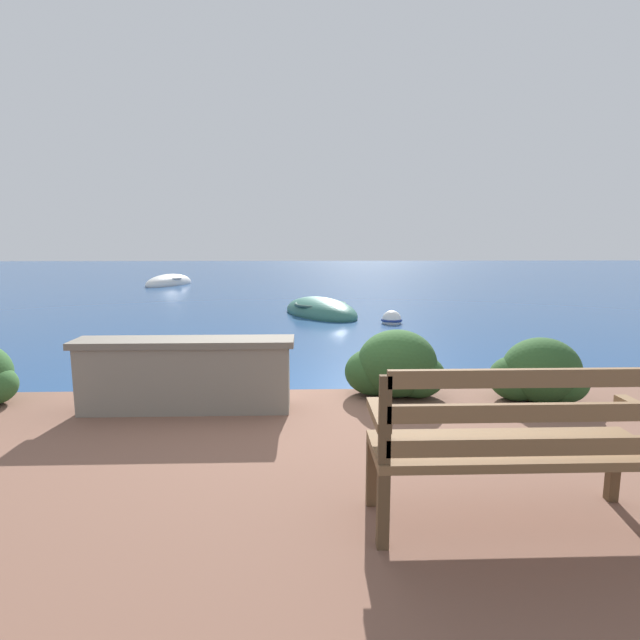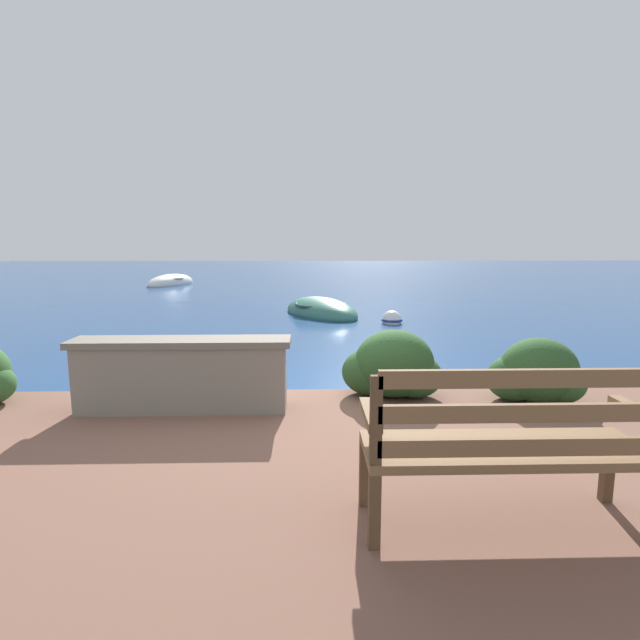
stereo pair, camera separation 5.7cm
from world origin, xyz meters
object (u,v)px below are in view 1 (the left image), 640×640
(rowboat_nearest, at_px, (320,312))
(rowboat_mid, at_px, (169,283))
(mooring_buoy, at_px, (392,320))
(park_bench, at_px, (515,442))

(rowboat_nearest, bearing_deg, rowboat_mid, -172.74)
(rowboat_nearest, bearing_deg, mooring_buoy, 20.54)
(rowboat_nearest, xyz_separation_m, mooring_buoy, (1.49, -1.34, 0.01))
(park_bench, xyz_separation_m, rowboat_nearest, (-0.71, 9.43, -0.64))
(park_bench, height_order, mooring_buoy, park_bench)
(rowboat_nearest, height_order, rowboat_mid, rowboat_mid)
(rowboat_mid, bearing_deg, mooring_buoy, 58.55)
(rowboat_nearest, xyz_separation_m, rowboat_mid, (-5.83, 8.41, 0.00))
(rowboat_nearest, distance_m, mooring_buoy, 2.01)
(park_bench, distance_m, rowboat_mid, 19.01)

